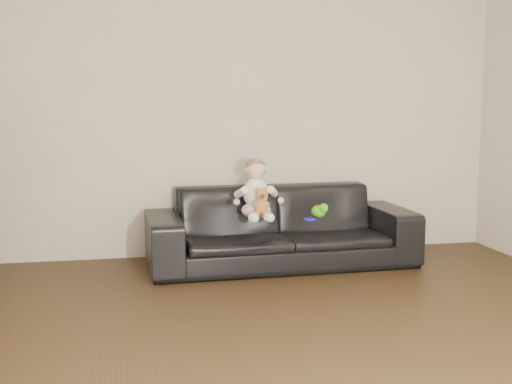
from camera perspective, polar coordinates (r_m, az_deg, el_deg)
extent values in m
plane|color=#382614|center=(3.50, 5.37, -15.61)|extent=(5.50, 5.50, 0.00)
plane|color=beige|center=(5.90, -2.15, 6.94)|extent=(5.00, 0.00, 5.00)
imported|color=black|center=(5.58, 2.20, -3.10)|extent=(2.32, 0.97, 0.67)
ellipsoid|color=beige|center=(5.39, 0.00, -1.61)|extent=(0.27, 0.24, 0.13)
ellipsoid|color=white|center=(5.38, -0.03, -0.07)|extent=(0.23, 0.20, 0.26)
sphere|color=beige|center=(5.35, 0.00, 2.04)|extent=(0.19, 0.19, 0.17)
ellipsoid|color=#8C603F|center=(5.35, -0.02, 2.33)|extent=(0.19, 0.19, 0.12)
cylinder|color=beige|center=(5.23, -0.21, -2.13)|extent=(0.09, 0.22, 0.08)
cylinder|color=beige|center=(5.25, 0.89, -2.10)|extent=(0.09, 0.22, 0.08)
sphere|color=white|center=(5.12, -0.10, -2.34)|extent=(0.08, 0.08, 0.07)
sphere|color=white|center=(5.15, 1.26, -2.30)|extent=(0.08, 0.08, 0.07)
cylinder|color=white|center=(5.30, -1.33, -0.02)|extent=(0.08, 0.18, 0.11)
cylinder|color=white|center=(5.35, 1.49, 0.05)|extent=(0.08, 0.18, 0.11)
ellipsoid|color=#B37233|center=(5.23, 0.45, -1.20)|extent=(0.14, 0.12, 0.13)
sphere|color=#B37233|center=(5.20, 0.48, -0.17)|extent=(0.11, 0.11, 0.09)
sphere|color=#B37233|center=(5.20, 0.12, 0.20)|extent=(0.04, 0.04, 0.03)
sphere|color=#B37233|center=(5.21, 0.80, 0.22)|extent=(0.04, 0.04, 0.03)
sphere|color=#593819|center=(5.16, 0.57, -0.34)|extent=(0.04, 0.04, 0.03)
ellipsoid|color=#52C717|center=(5.44, 5.59, -1.72)|extent=(0.15, 0.17, 0.10)
sphere|color=orange|center=(5.49, 5.77, -1.85)|extent=(0.07, 0.07, 0.06)
cylinder|color=#1A1AD0|center=(5.33, 4.80, -2.41)|extent=(0.11, 0.11, 0.01)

